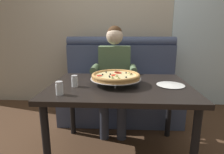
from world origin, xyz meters
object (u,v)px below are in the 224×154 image
at_px(dining_table, 120,94).
at_px(pizza, 116,76).
at_px(shaker_pepper_flakes, 59,89).
at_px(plate_near_left, 171,84).
at_px(shaker_oregano, 75,82).
at_px(booth_bench, 120,89).
at_px(patio_chair, 194,68).
at_px(diner_main, 114,72).

distance_m(dining_table, pizza, 0.17).
distance_m(shaker_pepper_flakes, plate_near_left, 0.96).
xyz_separation_m(shaker_oregano, plate_near_left, (0.85, 0.08, -0.03)).
relative_size(shaker_pepper_flakes, plate_near_left, 0.42).
bearing_deg(booth_bench, shaker_oregano, -111.71).
distance_m(plate_near_left, patio_chair, 2.17).
relative_size(shaker_oregano, plate_near_left, 0.40).
relative_size(dining_table, shaker_pepper_flakes, 12.12).
bearing_deg(dining_table, patio_chair, 54.01).
height_order(booth_bench, plate_near_left, booth_bench).
bearing_deg(plate_near_left, patio_chair, 63.83).
relative_size(booth_bench, patio_chair, 1.87).
relative_size(pizza, patio_chair, 0.53).
bearing_deg(shaker_pepper_flakes, pizza, 36.40).
bearing_deg(plate_near_left, pizza, 178.63).
xyz_separation_m(booth_bench, plate_near_left, (0.45, -0.92, 0.34)).
distance_m(pizza, shaker_oregano, 0.37).
distance_m(booth_bench, shaker_pepper_flakes, 1.36).
bearing_deg(pizza, plate_near_left, -1.37).
bearing_deg(booth_bench, plate_near_left, -63.75).
xyz_separation_m(dining_table, patio_chair, (1.41, 1.94, -0.12)).
distance_m(pizza, plate_near_left, 0.50).
xyz_separation_m(pizza, patio_chair, (1.44, 1.92, -0.28)).
height_order(dining_table, shaker_oregano, shaker_oregano).
bearing_deg(booth_bench, shaker_pepper_flakes, -110.61).
relative_size(dining_table, pizza, 2.75).
height_order(booth_bench, pizza, booth_bench).
relative_size(shaker_pepper_flakes, shaker_oregano, 1.04).
bearing_deg(plate_near_left, shaker_pepper_flakes, -161.91).
bearing_deg(pizza, shaker_oregano, -166.29).
bearing_deg(shaker_oregano, plate_near_left, 5.09).
bearing_deg(pizza, dining_table, -16.53).
xyz_separation_m(dining_table, diner_main, (-0.08, 0.65, 0.07)).
xyz_separation_m(pizza, plate_near_left, (0.49, -0.01, -0.07)).
bearing_deg(pizza, shaker_pepper_flakes, -143.60).
xyz_separation_m(shaker_pepper_flakes, shaker_oregano, (0.06, 0.22, -0.00)).
relative_size(dining_table, patio_chair, 1.47).
relative_size(booth_bench, dining_table, 1.27).
relative_size(booth_bench, shaker_oregano, 16.07).
relative_size(booth_bench, shaker_pepper_flakes, 15.43).
bearing_deg(dining_table, booth_bench, 90.00).
xyz_separation_m(pizza, shaker_pepper_flakes, (-0.42, -0.31, -0.03)).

